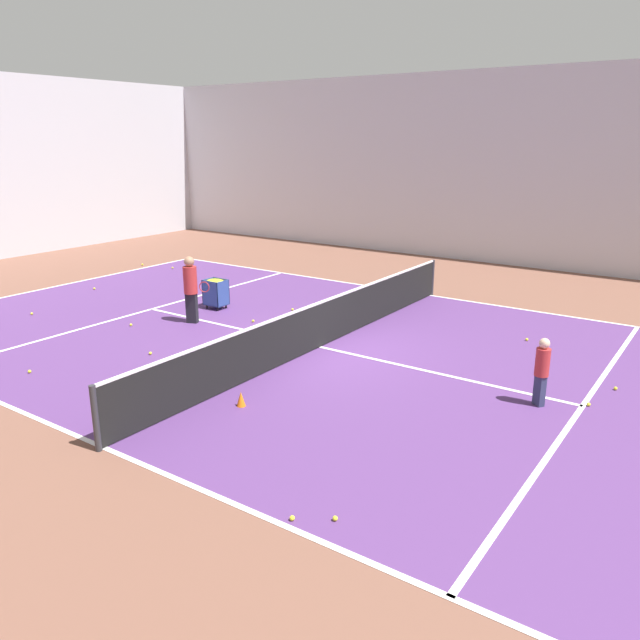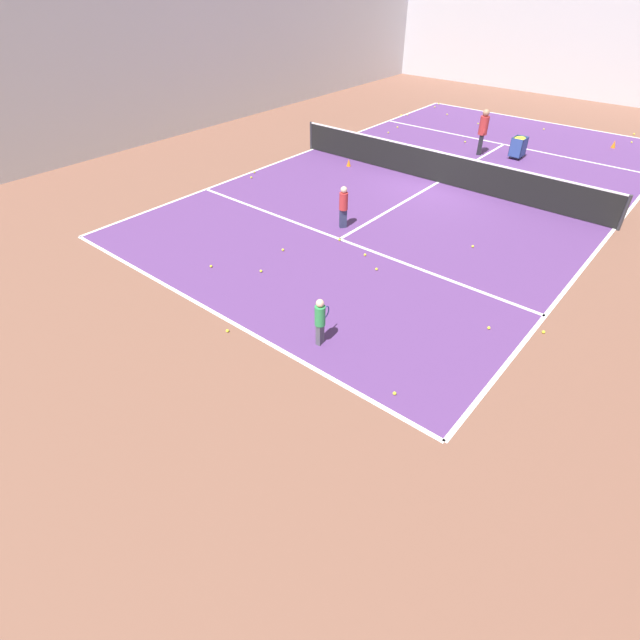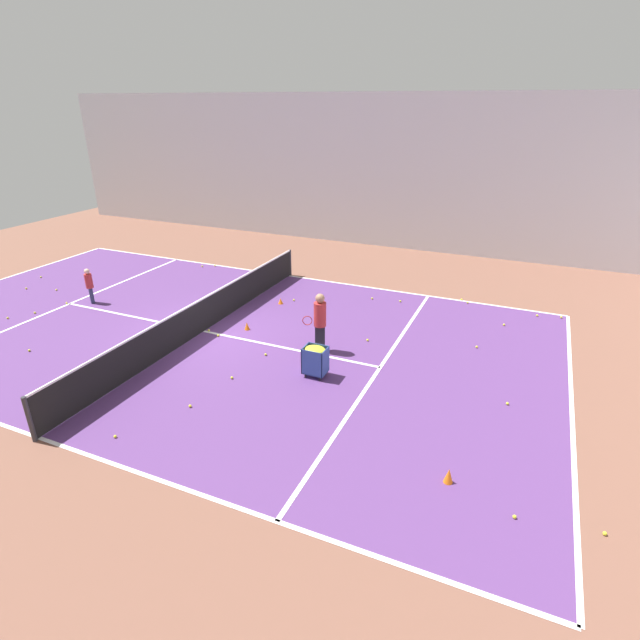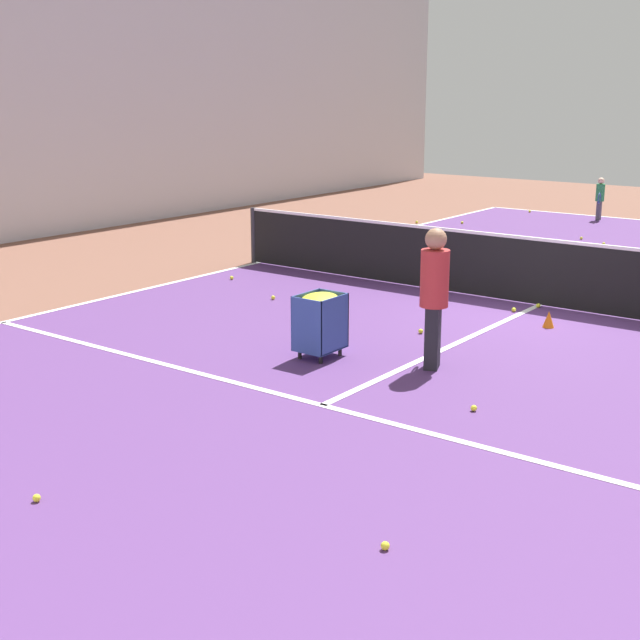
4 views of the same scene
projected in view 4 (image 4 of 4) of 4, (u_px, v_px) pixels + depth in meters
The scene contains 26 objects.
ground_plane at pixel (538, 306), 14.16m from camera, with size 36.87×36.87×0.00m, color brown.
court_playing_area at pixel (538, 305), 14.16m from camera, with size 11.79×20.91×0.00m.
line_sideline_right at pixel (258, 263), 17.58m from camera, with size 0.10×20.91×0.00m, color white.
line_service_far at pixel (322, 405), 9.71m from camera, with size 11.79×0.10×0.00m, color white.
line_centre_service at pixel (538, 305), 14.16m from camera, with size 0.10×11.50×0.00m, color white.
hall_enclosure_right at pixel (53, 81), 20.21m from camera, with size 0.15×33.17×7.00m.
tennis_net at pixel (541, 271), 14.02m from camera, with size 12.09×0.10×1.08m.
player_near_baseline at pixel (600, 196), 23.05m from camera, with size 0.25×0.55×1.10m.
coach_at_net at pixel (434, 289), 10.78m from camera, with size 0.47×0.67×1.74m.
ball_cart at pixel (320, 313), 11.31m from camera, with size 0.48×0.60×0.85m.
training_cone_3 at pixel (549, 319), 12.84m from camera, with size 0.17×0.17×0.24m, color orange.
tennis_ball_0 at pixel (37, 498), 7.45m from camera, with size 0.07×0.07×0.07m, color yellow.
tennis_ball_4 at pixel (462, 223), 22.57m from camera, with size 0.07×0.07×0.07m, color yellow.
tennis_ball_6 at pixel (417, 222), 22.65m from camera, with size 0.07×0.07×0.07m, color yellow.
tennis_ball_8 at pixel (342, 313), 13.53m from camera, with size 0.07×0.07×0.07m, color yellow.
tennis_ball_9 at pixel (581, 238), 20.24m from camera, with size 0.07×0.07×0.07m, color yellow.
tennis_ball_10 at pixel (474, 408), 9.54m from camera, with size 0.07×0.07×0.07m, color yellow.
tennis_ball_14 at pixel (530, 211), 24.62m from camera, with size 0.07×0.07×0.07m, color yellow.
tennis_ball_16 at pixel (385, 546), 6.68m from camera, with size 0.07×0.07×0.07m, color yellow.
tennis_ball_22 at pixel (232, 278), 16.04m from camera, with size 0.07×0.07×0.07m, color yellow.
tennis_ball_23 at pixel (538, 306), 14.01m from camera, with size 0.07×0.07×0.07m, color yellow.
tennis_ball_24 at pixel (273, 298), 14.54m from camera, with size 0.07×0.07×0.07m, color yellow.
tennis_ball_25 at pixel (514, 310), 13.75m from camera, with size 0.07×0.07×0.07m, color yellow.
tennis_ball_26 at pixel (471, 249), 18.91m from camera, with size 0.07×0.07×0.07m, color yellow.
tennis_ball_28 at pixel (604, 244), 19.52m from camera, with size 0.07×0.07×0.07m, color yellow.
tennis_ball_29 at pixel (421, 331), 12.54m from camera, with size 0.07×0.07×0.07m, color yellow.
Camera 4 is at (-5.48, 13.09, 3.37)m, focal length 50.00 mm.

